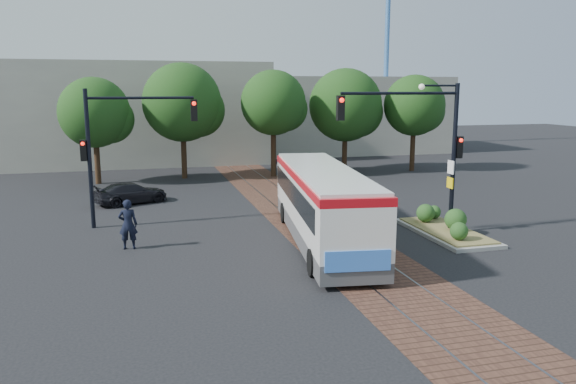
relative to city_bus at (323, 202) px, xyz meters
name	(u,v)px	position (x,y,z in m)	size (l,w,h in m)	color
ground	(329,236)	(0.58, 0.81, -1.64)	(120.00, 120.00, 0.00)	black
trackbed	(302,215)	(0.58, 4.81, -1.64)	(3.60, 40.00, 0.02)	brown
tree_row	(268,105)	(1.79, 17.23, 3.21)	(26.40, 5.60, 7.67)	#382314
warehouses	(217,113)	(0.05, 29.56, 2.17)	(40.00, 13.00, 8.00)	#ADA899
crane	(387,40)	(18.58, 34.81, 9.24)	(8.00, 0.50, 18.00)	#3F72B2
city_bus	(323,202)	(0.00, 0.00, 0.00)	(3.76, 11.22, 2.95)	#464648
traffic_island	(445,226)	(5.40, -0.08, -1.31)	(2.20, 5.20, 1.13)	gray
signal_pole_main	(428,135)	(4.44, 0.01, 2.51)	(5.49, 0.46, 6.00)	black
signal_pole_left	(116,139)	(-7.79, 4.81, 2.22)	(4.99, 0.34, 6.00)	black
officer	(128,224)	(-7.39, 1.02, -0.68)	(0.70, 0.46, 1.92)	black
parked_car	(131,193)	(-7.35, 9.85, -1.09)	(1.55, 3.82, 1.11)	black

